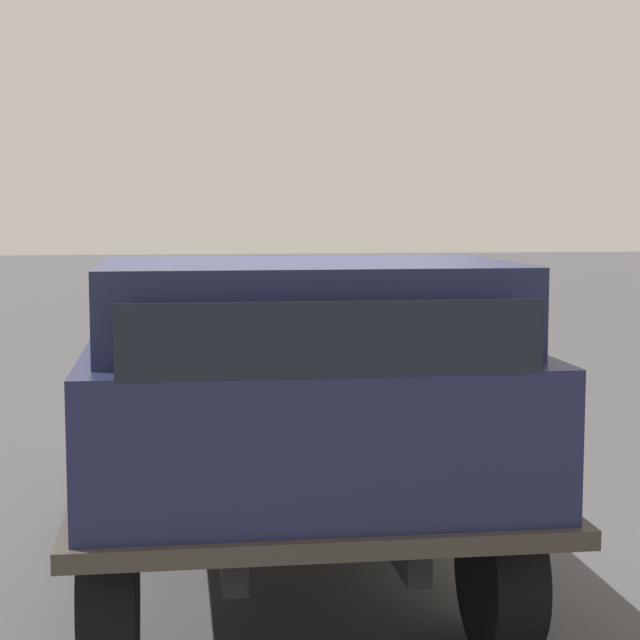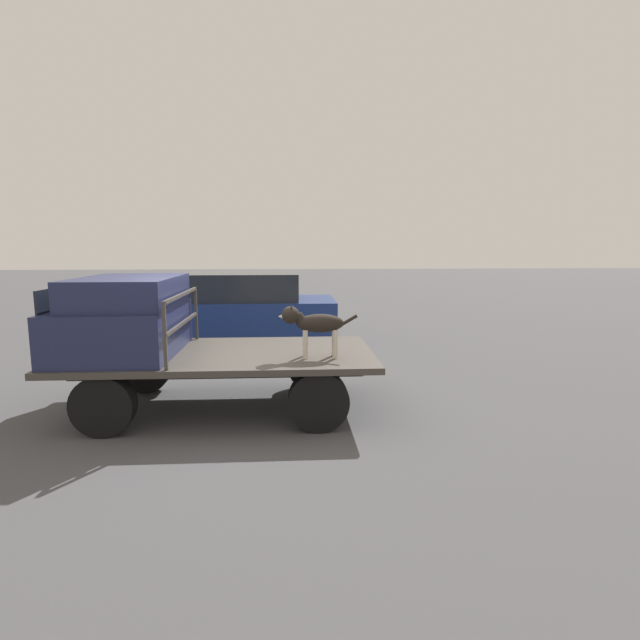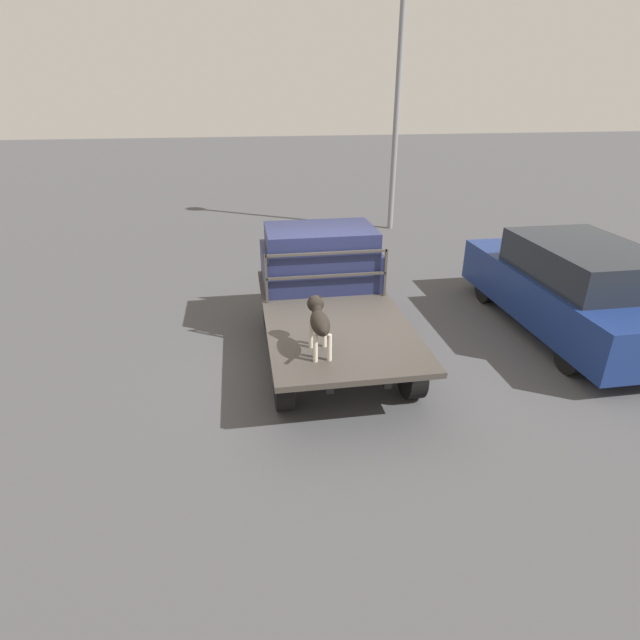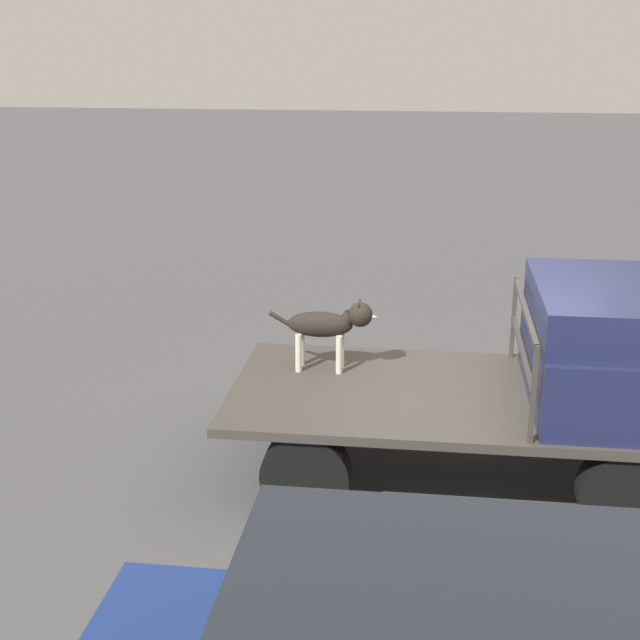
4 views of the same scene
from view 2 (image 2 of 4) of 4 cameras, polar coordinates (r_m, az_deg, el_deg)
The scene contains 6 objects.
ground_plane at distance 7.05m, azimuth -11.03°, elevation -9.90°, with size 80.00×80.00×0.00m, color #474749.
flatbed_truck at distance 6.89m, azimuth -11.17°, elevation -5.24°, with size 4.06×2.09×0.79m.
truck_cab at distance 7.04m, azimuth -21.40°, elevation 0.26°, with size 1.42×1.97×1.01m.
truck_headboard at distance 6.84m, azimuth -15.47°, elevation 0.77°, with size 0.04×1.97×0.79m.
dog at distance 6.31m, azimuth -0.93°, elevation -0.34°, with size 1.01×0.24×0.69m.
parked_sedan at distance 11.02m, azimuth -9.81°, elevation 1.14°, with size 4.48×1.86×1.62m.
Camera 2 is at (-0.92, 6.63, 2.21)m, focal length 28.00 mm.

